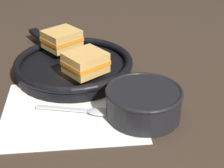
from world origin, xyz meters
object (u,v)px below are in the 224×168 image
object	(u,v)px
sandwich_near_left	(62,39)
sandwich_near_right	(85,62)
skillet	(73,66)
spoon	(89,111)
soup_bowl	(144,101)

from	to	relation	value
sandwich_near_left	sandwich_near_right	bearing A→B (deg)	-66.85
skillet	sandwich_near_left	bearing A→B (deg)	112.98
spoon	skillet	world-z (taller)	skillet
spoon	sandwich_near_left	xyz separation A→B (m)	(-0.07, 0.25, 0.06)
spoon	sandwich_near_right	world-z (taller)	sandwich_near_right
sandwich_near_left	sandwich_near_right	size ratio (longest dim) A/B	1.00
soup_bowl	sandwich_near_right	distance (m)	0.17
spoon	skillet	distance (m)	0.19
sandwich_near_left	skillet	bearing A→B (deg)	-67.02
sandwich_near_right	sandwich_near_left	bearing A→B (deg)	113.15
spoon	skillet	size ratio (longest dim) A/B	0.41
soup_bowl	sandwich_near_left	world-z (taller)	sandwich_near_left
soup_bowl	skillet	bearing A→B (deg)	126.77
soup_bowl	sandwich_near_right	world-z (taller)	sandwich_near_right
sandwich_near_right	skillet	bearing A→B (deg)	113.31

